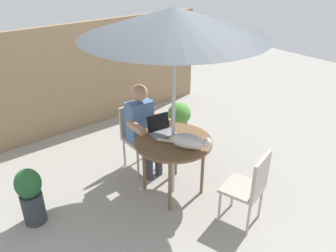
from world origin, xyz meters
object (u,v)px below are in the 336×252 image
patio_table (173,145)px  patio_umbrella (174,22)px  chair_empty (251,184)px  laptop (160,128)px  chair_occupied (137,131)px  person_seated (143,124)px  potted_plant_near_fence (30,195)px  potted_plant_by_chair (179,121)px  cat (190,142)px

patio_table → patio_umbrella: 1.43m
chair_empty → laptop: 1.27m
laptop → chair_occupied: bearing=90.3°
chair_occupied → person_seated: bearing=-90.0°
patio_table → chair_empty: 1.01m
patio_table → laptop: laptop is taller
patio_table → potted_plant_near_fence: 1.68m
patio_umbrella → potted_plant_near_fence: (-1.56, 0.55, -1.73)m
person_seated → chair_occupied: bearing=90.0°
laptop → potted_plant_near_fence: 1.65m
person_seated → potted_plant_near_fence: person_seated is taller
potted_plant_near_fence → potted_plant_by_chair: (2.37, 0.29, 0.04)m
chair_empty → potted_plant_near_fence: size_ratio=1.30×
laptop → potted_plant_near_fence: (-1.57, 0.29, -0.43)m
chair_empty → patio_umbrella: bearing=106.3°
chair_occupied → person_seated: 0.23m
cat → potted_plant_near_fence: (-1.60, 0.80, -0.45)m
laptop → patio_table: bearing=-90.7°
patio_umbrella → chair_occupied: patio_umbrella is taller
patio_umbrella → chair_empty: 1.86m
chair_occupied → chair_empty: 1.76m
chair_occupied → chair_empty: size_ratio=1.00×
patio_table → person_seated: person_seated is taller
patio_table → potted_plant_by_chair: size_ratio=1.32×
patio_umbrella → chair_empty: (0.28, -0.96, -1.57)m
chair_empty → laptop: laptop is taller
person_seated → laptop: (0.00, -0.37, 0.10)m
patio_table → laptop: (0.00, 0.26, 0.13)m
chair_empty → laptop: bearing=102.8°
person_seated → potted_plant_by_chair: 0.88m
patio_umbrella → potted_plant_by_chair: bearing=46.0°
patio_umbrella → chair_occupied: (0.00, 0.79, -1.57)m
patio_table → chair_empty: size_ratio=1.04×
patio_table → cat: 0.29m
laptop → potted_plant_by_chair: 1.07m
chair_empty → person_seated: person_seated is taller
patio_table → cat: (0.03, -0.25, 0.15)m
patio_table → cat: bearing=-82.2°
patio_table → laptop: size_ratio=2.83×
patio_table → laptop: 0.29m
chair_occupied → chair_empty: (0.28, -1.74, 0.00)m
person_seated → cat: size_ratio=2.11×
laptop → patio_umbrella: bearing=-90.7°
potted_plant_by_chair → patio_table: bearing=-134.0°
patio_table → potted_plant_by_chair: 1.19m
chair_occupied → laptop: 0.59m
patio_table → patio_umbrella: patio_umbrella is taller
chair_empty → potted_plant_near_fence: (-1.84, 1.50, -0.16)m
cat → potted_plant_near_fence: bearing=153.5°
potted_plant_by_chair → laptop: bearing=-144.2°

